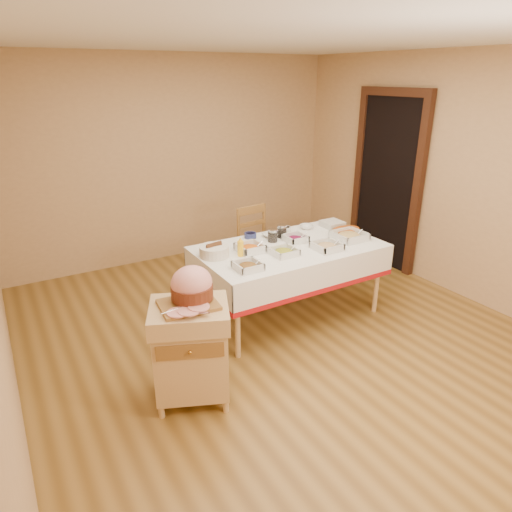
{
  "coord_description": "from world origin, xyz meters",
  "views": [
    {
      "loc": [
        -2.14,
        -3.16,
        2.34
      ],
      "look_at": [
        -0.14,
        0.2,
        0.78
      ],
      "focal_mm": 32.0,
      "sensor_mm": 36.0,
      "label": 1
    }
  ],
  "objects": [
    {
      "name": "bowl_small_imported",
      "position": [
        0.77,
        0.65,
        0.78
      ],
      "size": [
        0.17,
        0.17,
        0.05
      ],
      "primitive_type": "imported",
      "rotation": [
        0.0,
        0.0,
        -0.15
      ],
      "color": "silver",
      "rests_on": "dining_table"
    },
    {
      "name": "serving_dish_f",
      "position": [
        0.43,
        0.38,
        0.79
      ],
      "size": [
        0.22,
        0.21,
        0.1
      ],
      "color": "silver",
      "rests_on": "dining_table"
    },
    {
      "name": "ham_on_board",
      "position": [
        -1.04,
        -0.4,
        0.92
      ],
      "size": [
        0.43,
        0.41,
        0.28
      ],
      "color": "olive",
      "rests_on": "butcher_cart"
    },
    {
      "name": "plate_stack",
      "position": [
        1.06,
        0.56,
        0.79
      ],
      "size": [
        0.22,
        0.22,
        0.07
      ],
      "color": "silver",
      "rests_on": "dining_table"
    },
    {
      "name": "bread_basket",
      "position": [
        -0.46,
        0.43,
        0.81
      ],
      "size": [
        0.28,
        0.28,
        0.12
      ],
      "color": "silver",
      "rests_on": "dining_table"
    },
    {
      "name": "serving_dish_a",
      "position": [
        -0.34,
        0.01,
        0.79
      ],
      "size": [
        0.23,
        0.22,
        0.1
      ],
      "color": "silver",
      "rests_on": "dining_table"
    },
    {
      "name": "serving_dish_d",
      "position": [
        0.94,
        0.15,
        0.8
      ],
      "size": [
        0.31,
        0.31,
        0.12
      ],
      "color": "silver",
      "rests_on": "dining_table"
    },
    {
      "name": "bowl_white_imported",
      "position": [
        0.29,
        0.63,
        0.78
      ],
      "size": [
        0.17,
        0.17,
        0.04
      ],
      "primitive_type": "imported",
      "rotation": [
        0.0,
        0.0,
        0.01
      ],
      "color": "silver",
      "rests_on": "dining_table"
    },
    {
      "name": "small_bowl_mid",
      "position": [
        0.09,
        0.71,
        0.79
      ],
      "size": [
        0.13,
        0.13,
        0.05
      ],
      "color": "navy",
      "rests_on": "dining_table"
    },
    {
      "name": "small_bowl_left",
      "position": [
        -0.45,
        0.59,
        0.79
      ],
      "size": [
        0.11,
        0.11,
        0.05
      ],
      "color": "silver",
      "rests_on": "dining_table"
    },
    {
      "name": "mustard_bottle",
      "position": [
        -0.24,
        0.32,
        0.84
      ],
      "size": [
        0.06,
        0.06,
        0.18
      ],
      "color": "yellow",
      "rests_on": "dining_table"
    },
    {
      "name": "serving_dish_b",
      "position": [
        0.12,
        0.14,
        0.79
      ],
      "size": [
        0.23,
        0.23,
        0.09
      ],
      "color": "silver",
      "rests_on": "dining_table"
    },
    {
      "name": "serving_dish_c",
      "position": [
        0.56,
        0.04,
        0.79
      ],
      "size": [
        0.25,
        0.25,
        0.1
      ],
      "color": "silver",
      "rests_on": "dining_table"
    },
    {
      "name": "room_shell",
      "position": [
        0.0,
        0.0,
        1.3
      ],
      "size": [
        5.0,
        5.0,
        5.0
      ],
      "color": "olive",
      "rests_on": "ground"
    },
    {
      "name": "brass_platter",
      "position": [
        1.05,
        0.32,
        0.78
      ],
      "size": [
        0.36,
        0.26,
        0.05
      ],
      "color": "#BD8A35",
      "rests_on": "dining_table"
    },
    {
      "name": "dining_chair",
      "position": [
        0.38,
        1.03,
        0.49
      ],
      "size": [
        0.47,
        0.46,
        0.95
      ],
      "color": "olive",
      "rests_on": "ground"
    },
    {
      "name": "butcher_cart",
      "position": [
        -1.08,
        -0.43,
        0.45
      ],
      "size": [
        0.7,
        0.65,
        0.8
      ],
      "color": "tan",
      "rests_on": "ground"
    },
    {
      "name": "small_bowl_right",
      "position": [
        0.52,
        0.69,
        0.79
      ],
      "size": [
        0.11,
        0.11,
        0.05
      ],
      "color": "silver",
      "rests_on": "dining_table"
    },
    {
      "name": "preserve_jar_left",
      "position": [
        0.23,
        0.5,
        0.82
      ],
      "size": [
        0.1,
        0.1,
        0.13
      ],
      "color": "silver",
      "rests_on": "dining_table"
    },
    {
      "name": "preserve_jar_right",
      "position": [
        0.38,
        0.56,
        0.82
      ],
      "size": [
        0.11,
        0.11,
        0.14
      ],
      "color": "silver",
      "rests_on": "dining_table"
    },
    {
      "name": "serving_dish_e",
      "position": [
        -0.11,
        0.37,
        0.8
      ],
      "size": [
        0.25,
        0.24,
        0.11
      ],
      "color": "silver",
      "rests_on": "dining_table"
    },
    {
      "name": "dining_table",
      "position": [
        0.3,
        0.3,
        0.6
      ],
      "size": [
        1.82,
        1.02,
        0.76
      ],
      "color": "tan",
      "rests_on": "ground"
    },
    {
      "name": "doorway",
      "position": [
        2.2,
        0.9,
        1.11
      ],
      "size": [
        0.09,
        1.1,
        2.2
      ],
      "color": "black",
      "rests_on": "ground"
    }
  ]
}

